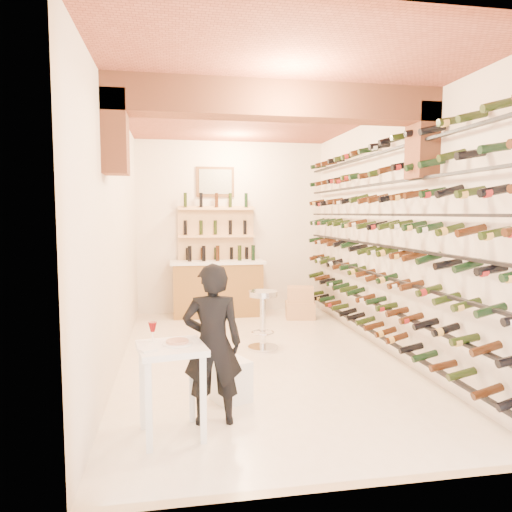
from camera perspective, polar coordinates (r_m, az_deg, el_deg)
The scene contains 11 objects.
ground at distance 6.29m, azimuth 0.48°, elevation -12.13°, with size 6.00×6.00×0.00m, color white.
room_shell at distance 5.76m, azimuth 0.97°, elevation 8.96°, with size 3.52×6.02×3.21m.
wine_rack at distance 6.47m, azimuth 13.97°, elevation 2.17°, with size 0.32×5.70×2.56m.
back_counter at distance 8.69m, azimuth -4.63°, elevation -3.70°, with size 1.70×0.62×1.29m.
back_shelving at distance 8.86m, azimuth -4.80°, elevation 0.60°, with size 1.40×0.31×2.73m.
tasting_table at distance 4.10m, azimuth -10.15°, elevation -12.37°, with size 0.62×0.62×0.94m.
white_stool at distance 4.90m, azimuth -3.04°, elevation -14.70°, with size 0.33×0.33×0.41m, color white.
person at distance 4.27m, azimuth -5.24°, elevation -10.48°, with size 0.52×0.34×1.44m, color black.
chrome_barstool at distance 6.58m, azimuth 0.82°, elevation -7.15°, with size 0.42×0.42×0.81m.
crate_lower at distance 8.52m, azimuth 5.33°, elevation -6.48°, with size 0.51×0.35×0.30m, color tan.
crate_upper at distance 8.47m, azimuth 5.35°, elevation -4.59°, with size 0.46×0.32×0.27m, color tan.
Camera 1 is at (-1.09, -5.90, 1.87)m, focal length 33.30 mm.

